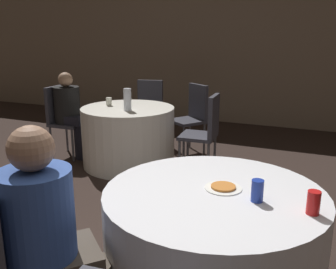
{
  "coord_description": "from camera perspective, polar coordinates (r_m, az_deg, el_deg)",
  "views": [
    {
      "loc": [
        0.73,
        -1.78,
        1.61
      ],
      "look_at": [
        -0.4,
        0.85,
        0.83
      ],
      "focal_mm": 40.0,
      "sensor_mm": 36.0,
      "label": 1
    }
  ],
  "objects": [
    {
      "name": "table_near",
      "position": [
        2.35,
        6.76,
        -16.74
      ],
      "size": [
        1.28,
        1.28,
        0.73
      ],
      "color": "silver",
      "rests_on": "ground_plane"
    },
    {
      "name": "pizza_plate_near",
      "position": [
        2.23,
        8.41,
        -7.97
      ],
      "size": [
        0.22,
        0.22,
        0.02
      ],
      "color": "white",
      "rests_on": "table_near"
    },
    {
      "name": "bottle_far",
      "position": [
        4.4,
        -6.2,
        5.32
      ],
      "size": [
        0.09,
        0.09,
        0.26
      ],
      "color": "silver",
      "rests_on": "table_far"
    },
    {
      "name": "wall_back",
      "position": [
        6.76,
        17.44,
        12.77
      ],
      "size": [
        16.0,
        0.06,
        2.8
      ],
      "color": "gray",
      "rests_on": "ground_plane"
    },
    {
      "name": "chair_near_southwest",
      "position": [
        1.98,
        -21.52,
        -17.78
      ],
      "size": [
        0.56,
        0.56,
        0.94
      ],
      "rotation": [
        0.0,
        0.0,
        -0.73
      ],
      "color": "#383842",
      "rests_on": "ground_plane"
    },
    {
      "name": "person_blue_shirt",
      "position": [
        1.96,
        -16.85,
        -15.64
      ],
      "size": [
        0.47,
        0.48,
        1.22
      ],
      "rotation": [
        0.0,
        0.0,
        -0.73
      ],
      "color": "#4C4238",
      "rests_on": "ground_plane"
    },
    {
      "name": "chair_far_east",
      "position": [
        4.31,
        5.83,
        1.09
      ],
      "size": [
        0.43,
        0.43,
        0.94
      ],
      "rotation": [
        0.0,
        0.0,
        -4.64
      ],
      "color": "#383842",
      "rests_on": "ground_plane"
    },
    {
      "name": "chair_far_north",
      "position": [
        5.56,
        -2.93,
        4.33
      ],
      "size": [
        0.47,
        0.47,
        0.94
      ],
      "rotation": [
        0.0,
        0.0,
        -2.95
      ],
      "color": "#383842",
      "rests_on": "ground_plane"
    },
    {
      "name": "cup_far",
      "position": [
        4.75,
        -8.99,
        4.98
      ],
      "size": [
        0.07,
        0.07,
        0.1
      ],
      "color": "silver",
      "rests_on": "table_far"
    },
    {
      "name": "person_black_shirt",
      "position": [
        5.06,
        -14.35,
        2.92
      ],
      "size": [
        0.51,
        0.33,
        1.12
      ],
      "rotation": [
        0.0,
        0.0,
        -1.55
      ],
      "color": "black",
      "rests_on": "ground_plane"
    },
    {
      "name": "soda_can_blue",
      "position": [
        2.08,
        13.46,
        -8.34
      ],
      "size": [
        0.07,
        0.07,
        0.12
      ],
      "color": "#1E38A5",
      "rests_on": "table_near"
    },
    {
      "name": "chair_far_northeast",
      "position": [
        5.13,
        3.82,
        3.4
      ],
      "size": [
        0.56,
        0.56,
        0.94
      ],
      "rotation": [
        0.0,
        0.0,
        -3.75
      ],
      "color": "#383842",
      "rests_on": "ground_plane"
    },
    {
      "name": "chair_far_west",
      "position": [
        5.16,
        -15.87,
        2.92
      ],
      "size": [
        0.41,
        0.41,
        0.94
      ],
      "rotation": [
        0.0,
        0.0,
        -1.55
      ],
      "color": "#383842",
      "rests_on": "ground_plane"
    },
    {
      "name": "soda_can_red",
      "position": [
        2.03,
        21.29,
        -9.65
      ],
      "size": [
        0.07,
        0.07,
        0.12
      ],
      "color": "red",
      "rests_on": "table_near"
    },
    {
      "name": "table_far",
      "position": [
        4.68,
        -6.04,
        -0.27
      ],
      "size": [
        1.14,
        1.14,
        0.73
      ],
      "color": "white",
      "rests_on": "ground_plane"
    }
  ]
}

